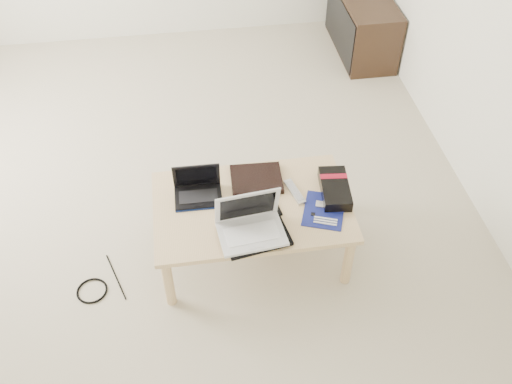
{
  "coord_description": "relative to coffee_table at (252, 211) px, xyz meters",
  "views": [
    {
      "loc": [
        0.2,
        -2.87,
        2.7
      ],
      "look_at": [
        0.53,
        -0.69,
        0.5
      ],
      "focal_mm": 40.0,
      "sensor_mm": 36.0,
      "label": 1
    }
  ],
  "objects": [
    {
      "name": "coffee_table",
      "position": [
        0.0,
        0.0,
        0.0
      ],
      "size": [
        1.1,
        0.7,
        0.4
      ],
      "color": "tan",
      "rests_on": "ground"
    },
    {
      "name": "media_cabinet",
      "position": [
        1.27,
        2.14,
        -0.1
      ],
      "size": [
        0.41,
        0.9,
        0.5
      ],
      "color": "#352115",
      "rests_on": "ground"
    },
    {
      "name": "cable_coil",
      "position": [
        -0.13,
        0.0,
        0.05
      ],
      "size": [
        0.13,
        0.13,
        0.01
      ],
      "primitive_type": "torus",
      "rotation": [
        0.0,
        0.0,
        -0.34
      ],
      "color": "black",
      "rests_on": "coffee_table"
    },
    {
      "name": "book",
      "position": [
        0.05,
        0.19,
        0.06
      ],
      "size": [
        0.31,
        0.26,
        0.03
      ],
      "color": "black",
      "rests_on": "coffee_table"
    },
    {
      "name": "motherboard",
      "position": [
        0.39,
        -0.1,
        0.05
      ],
      "size": [
        0.3,
        0.33,
        0.01
      ],
      "color": "navy",
      "rests_on": "coffee_table"
    },
    {
      "name": "remote",
      "position": [
        0.26,
        0.06,
        0.06
      ],
      "size": [
        0.1,
        0.21,
        0.02
      ],
      "color": "#B1B1B6",
      "rests_on": "coffee_table"
    },
    {
      "name": "netbook",
      "position": [
        -0.29,
        0.12,
        0.09
      ],
      "size": [
        0.27,
        0.2,
        0.19
      ],
      "color": "black",
      "rests_on": "coffee_table"
    },
    {
      "name": "floor_cable_trail",
      "position": [
        -0.82,
        -0.08,
        -0.35
      ],
      "size": [
        0.13,
        0.34,
        0.01
      ],
      "primitive_type": "cylinder",
      "rotation": [
        1.57,
        0.0,
        0.34
      ],
      "color": "black",
      "rests_on": "ground"
    },
    {
      "name": "ground",
      "position": [
        -0.5,
        0.69,
        -0.35
      ],
      "size": [
        4.0,
        4.0,
        0.0
      ],
      "primitive_type": "plane",
      "color": "#BFB39B",
      "rests_on": "ground"
    },
    {
      "name": "floor_cable_coil",
      "position": [
        -0.95,
        -0.16,
        -0.35
      ],
      "size": [
        0.19,
        0.19,
        0.01
      ],
      "primitive_type": "torus",
      "rotation": [
        0.0,
        0.0,
        -0.1
      ],
      "color": "black",
      "rests_on": "ground"
    },
    {
      "name": "gpu_box",
      "position": [
        0.48,
        0.03,
        0.08
      ],
      "size": [
        0.19,
        0.32,
        0.07
      ],
      "color": "black",
      "rests_on": "coffee_table"
    },
    {
      "name": "neoprene_sleeve",
      "position": [
        -0.01,
        -0.23,
        0.06
      ],
      "size": [
        0.38,
        0.3,
        0.02
      ],
      "primitive_type": "cube",
      "rotation": [
        0.0,
        0.0,
        0.17
      ],
      "color": "black",
      "rests_on": "coffee_table"
    },
    {
      "name": "white_laptop",
      "position": [
        -0.04,
        -0.21,
        0.12
      ],
      "size": [
        0.37,
        0.28,
        0.25
      ],
      "color": "silver",
      "rests_on": "neoprene_sleeve"
    },
    {
      "name": "tablet",
      "position": [
        0.01,
        -0.03,
        0.06
      ],
      "size": [
        0.29,
        0.23,
        0.01
      ],
      "color": "black",
      "rests_on": "coffee_table"
    }
  ]
}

